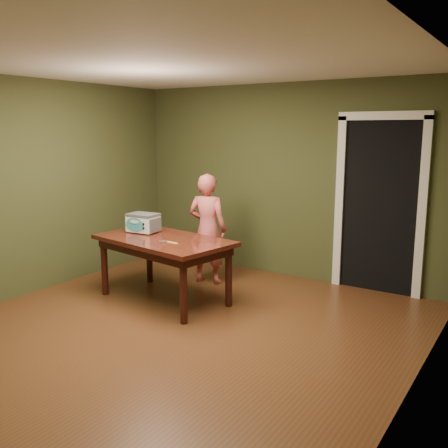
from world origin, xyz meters
name	(u,v)px	position (x,y,z in m)	size (l,w,h in m)	color
floor	(169,334)	(0.00, 0.00, 0.00)	(5.00, 5.00, 0.00)	#5B2D1A
room_shell	(165,161)	(0.00, 0.00, 1.71)	(4.52, 5.02, 2.61)	#3B4324
doorway	(386,204)	(1.30, 2.78, 1.06)	(1.10, 0.66, 2.25)	black
dining_table	(164,247)	(-0.68, 0.76, 0.65)	(1.72, 1.14, 0.75)	#390F0D
toy_oven	(143,222)	(-1.10, 0.88, 0.88)	(0.40, 0.28, 0.23)	#4C4F54
baking_pan	(163,242)	(-0.53, 0.58, 0.76)	(0.10, 0.10, 0.02)	silver
spatula	(171,242)	(-0.45, 0.62, 0.75)	(0.18, 0.03, 0.01)	#F8D66C
child	(208,229)	(-0.66, 1.63, 0.72)	(0.52, 0.34, 1.44)	#CE5855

